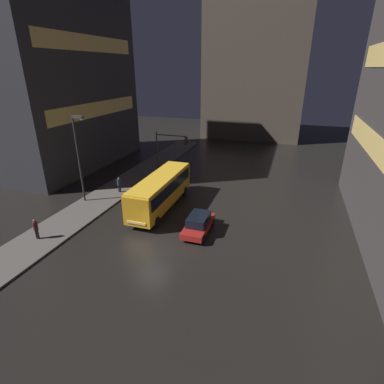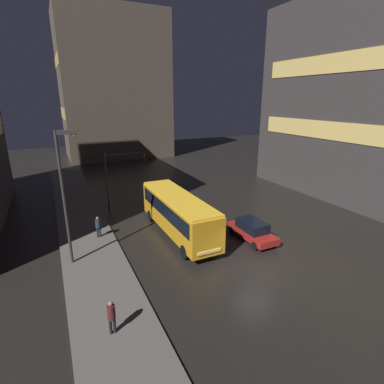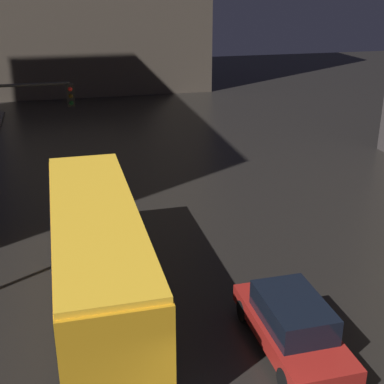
{
  "view_description": "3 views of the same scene",
  "coord_description": "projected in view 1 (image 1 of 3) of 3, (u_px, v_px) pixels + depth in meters",
  "views": [
    {
      "loc": [
        8.98,
        -17.14,
        12.73
      ],
      "look_at": [
        0.19,
        9.03,
        1.21
      ],
      "focal_mm": 28.0,
      "sensor_mm": 36.0,
      "label": 1
    },
    {
      "loc": [
        -10.69,
        -13.23,
        10.46
      ],
      "look_at": [
        0.57,
        10.41,
        2.23
      ],
      "focal_mm": 28.0,
      "sensor_mm": 36.0,
      "label": 2
    },
    {
      "loc": [
        -2.92,
        -7.09,
        9.29
      ],
      "look_at": [
        1.44,
        10.44,
        2.06
      ],
      "focal_mm": 50.0,
      "sensor_mm": 36.0,
      "label": 3
    }
  ],
  "objects": [
    {
      "name": "pedestrian_mid",
      "position": [
        36.0,
        228.0,
        23.4
      ],
      "size": [
        0.47,
        0.47,
        1.71
      ],
      "rotation": [
        0.0,
        0.0,
        1.18
      ],
      "color": "black",
      "rests_on": "sidewalk_left"
    },
    {
      "name": "building_left_tower",
      "position": [
        61.0,
        80.0,
        38.58
      ],
      "size": [
        10.07,
        21.05,
        22.53
      ],
      "color": "#2D2D33",
      "rests_on": "ground"
    },
    {
      "name": "pedestrian_near",
      "position": [
        119.0,
        183.0,
        32.33
      ],
      "size": [
        0.55,
        0.55,
        1.67
      ],
      "rotation": [
        0.0,
        0.0,
        5.87
      ],
      "color": "black",
      "rests_on": "sidewalk_left"
    },
    {
      "name": "traffic_light_main",
      "position": [
        168.0,
        148.0,
        35.5
      ],
      "size": [
        3.97,
        0.35,
        5.7
      ],
      "color": "#2D2D2D",
      "rests_on": "ground"
    },
    {
      "name": "building_far_backdrop",
      "position": [
        256.0,
        70.0,
        56.11
      ],
      "size": [
        18.07,
        12.0,
        24.6
      ],
      "color": "#4C4238",
      "rests_on": "ground"
    },
    {
      "name": "street_lamp_sidewalk",
      "position": [
        79.0,
        147.0,
        28.43
      ],
      "size": [
        1.25,
        0.36,
        8.56
      ],
      "color": "#2D2D2D",
      "rests_on": "sidewalk_left"
    },
    {
      "name": "bus_near",
      "position": [
        161.0,
        189.0,
        28.54
      ],
      "size": [
        2.56,
        10.2,
        3.26
      ],
      "rotation": [
        0.0,
        0.0,
        3.15
      ],
      "color": "orange",
      "rests_on": "ground"
    },
    {
      "name": "ground_plane",
      "position": [
        151.0,
        250.0,
        22.54
      ],
      "size": [
        120.0,
        120.0,
        0.0
      ],
      "primitive_type": "plane",
      "color": "black"
    },
    {
      "name": "car_taxi",
      "position": [
        199.0,
        223.0,
        24.81
      ],
      "size": [
        1.88,
        4.41,
        1.52
      ],
      "rotation": [
        0.0,
        0.0,
        3.15
      ],
      "color": "maroon",
      "rests_on": "ground"
    },
    {
      "name": "sidewalk_left",
      "position": [
        118.0,
        188.0,
        33.9
      ],
      "size": [
        4.0,
        48.0,
        0.15
      ],
      "color": "#56514C",
      "rests_on": "ground"
    }
  ]
}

